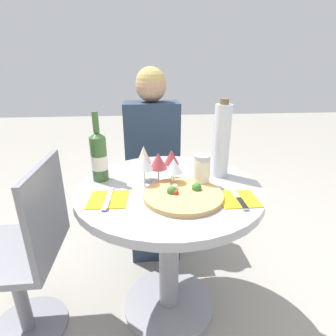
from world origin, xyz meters
TOP-DOWN VIEW (x-y plane):
  - ground_plane at (0.00, 0.00)m, footprint 12.00×12.00m
  - dining_table at (0.00, 0.00)m, footprint 0.82×0.82m
  - chair_behind_diner at (-0.05, 0.75)m, footprint 0.41×0.41m
  - seated_diner at (-0.05, 0.61)m, footprint 0.36×0.46m
  - chair_empty_side at (-0.64, -0.07)m, footprint 0.41×0.41m
  - pizza_large at (0.04, -0.12)m, footprint 0.32×0.32m
  - wine_bottle at (-0.31, 0.10)m, footprint 0.07×0.07m
  - tall_carafe at (0.25, 0.10)m, footprint 0.08×0.08m
  - sugar_shaker at (0.14, -0.01)m, footprint 0.07×0.07m
  - wine_glass_front_left at (-0.11, -0.01)m, footprint 0.08×0.08m
  - wine_glass_back_right at (0.02, 0.08)m, footprint 0.07×0.07m
  - wine_glass_back_left at (-0.11, 0.08)m, footprint 0.07×0.07m
  - wine_glass_center at (-0.04, 0.03)m, footprint 0.08×0.08m
  - wine_glass_front_right at (0.02, -0.01)m, footprint 0.08×0.08m
  - place_setting_left at (-0.25, -0.12)m, footprint 0.16×0.19m
  - place_setting_right at (0.26, -0.16)m, footprint 0.15×0.19m

SIDE VIEW (x-z plane):
  - ground_plane at x=0.00m, z-range 0.00..0.00m
  - chair_behind_diner at x=-0.05m, z-range 0.00..0.86m
  - chair_empty_side at x=-0.64m, z-range 0.00..0.86m
  - dining_table at x=0.00m, z-range 0.17..0.89m
  - seated_diner at x=-0.05m, z-range -0.06..1.15m
  - place_setting_left at x=-0.25m, z-range 0.71..0.72m
  - place_setting_right at x=0.26m, z-range 0.71..0.72m
  - pizza_large at x=0.04m, z-range 0.70..0.75m
  - sugar_shaker at x=0.14m, z-range 0.71..0.85m
  - wine_glass_front_right at x=0.02m, z-range 0.74..0.87m
  - wine_glass_back_right at x=0.02m, z-range 0.74..0.88m
  - wine_glass_center at x=-0.04m, z-range 0.74..0.88m
  - wine_glass_front_left at x=-0.11m, z-range 0.75..0.90m
  - wine_bottle at x=-0.31m, z-range 0.67..0.98m
  - wine_glass_back_left at x=-0.11m, z-range 0.75..0.91m
  - tall_carafe at x=0.25m, z-range 0.70..1.06m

